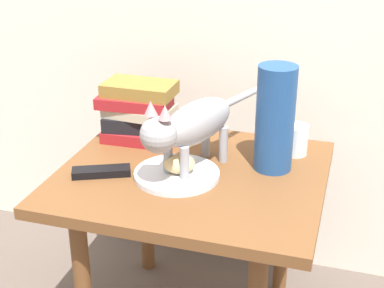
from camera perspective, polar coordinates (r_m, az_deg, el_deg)
side_table at (r=1.53m, az=-0.00°, el=-5.24°), size 0.69×0.60×0.51m
plate at (r=1.47m, az=-1.54°, el=-3.06°), size 0.22×0.22×0.01m
bread_roll at (r=1.45m, az=-1.27°, el=-2.00°), size 0.10×0.09×0.05m
cat at (r=1.44m, az=-0.15°, el=1.89°), size 0.21×0.45×0.23m
book_stack at (r=1.66m, az=-5.27°, el=3.20°), size 0.23×0.15×0.17m
green_vase at (r=1.47m, az=8.32°, el=2.52°), size 0.10×0.10×0.28m
candle_jar at (r=1.61m, az=10.30°, el=0.28°), size 0.07×0.07×0.08m
tv_remote at (r=1.49m, az=-9.06°, el=-2.76°), size 0.15×0.10×0.02m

